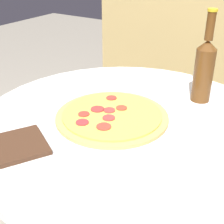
% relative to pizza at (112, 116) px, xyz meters
% --- Properties ---
extents(table, '(0.90, 0.90, 0.72)m').
position_rel_pizza_xyz_m(table, '(0.04, 0.02, -0.18)').
color(table, silver).
rests_on(table, ground_plane).
extents(fence_panel, '(1.51, 0.04, 1.62)m').
position_rel_pizza_xyz_m(fence_panel, '(0.04, 1.02, 0.08)').
color(fence_panel, tan).
rests_on(fence_panel, ground_plane).
extents(pizza, '(0.33, 0.33, 0.02)m').
position_rel_pizza_xyz_m(pizza, '(0.00, 0.00, 0.00)').
color(pizza, tan).
rests_on(pizza, table).
extents(beer_bottle, '(0.06, 0.06, 0.29)m').
position_rel_pizza_xyz_m(beer_bottle, '(0.18, 0.26, 0.10)').
color(beer_bottle, '#563314').
rests_on(beer_bottle, table).
extents(pizza_paddle, '(0.21, 0.29, 0.02)m').
position_rel_pizza_xyz_m(pizza_paddle, '(-0.13, -0.29, -0.00)').
color(pizza_paddle, '#422819').
rests_on(pizza_paddle, table).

